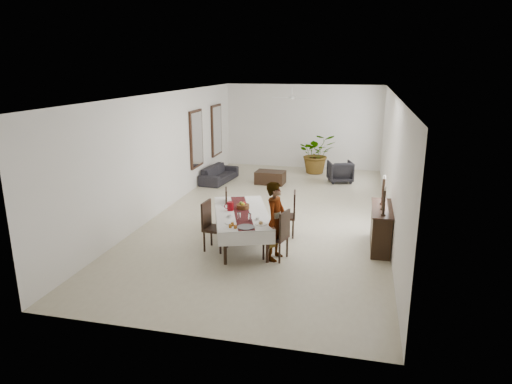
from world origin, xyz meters
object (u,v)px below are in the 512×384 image
dining_table_top (242,213)px  sideboard_body (381,228)px  woman (276,221)px  sofa (219,174)px  red_pitcher (230,206)px

dining_table_top → sideboard_body: (3.04, 0.46, -0.26)m
woman → sofa: size_ratio=0.89×
dining_table_top → sideboard_body: sideboard_body is taller
red_pitcher → sideboard_body: bearing=6.9°
red_pitcher → dining_table_top: bearing=-11.3°
woman → sofa: woman is taller
sideboard_body → dining_table_top: bearing=-171.4°
dining_table_top → woman: 1.12m
woman → sideboard_body: bearing=-51.0°
dining_table_top → sofa: size_ratio=1.27×
woman → red_pitcher: bearing=69.8°
red_pitcher → sofa: red_pitcher is taller
woman → sofa: 6.78m
dining_table_top → sideboard_body: bearing=-11.1°
red_pitcher → sideboard_body: size_ratio=0.13×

